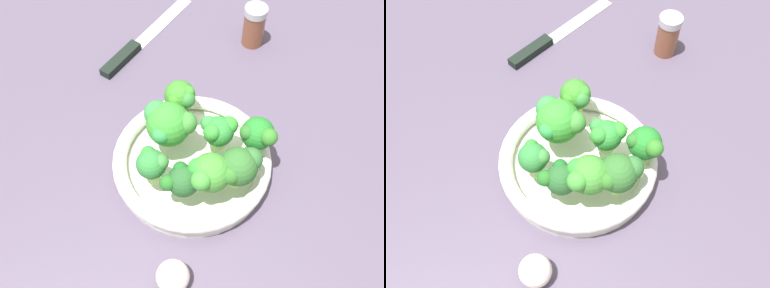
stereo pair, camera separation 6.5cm
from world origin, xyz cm
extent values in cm
cube|color=#51465B|center=(0.00, 0.00, -1.25)|extent=(130.00, 130.00, 2.50)
cylinder|color=silver|center=(2.49, 3.05, 0.90)|extent=(23.52, 23.52, 1.79)
torus|color=silver|center=(2.49, 3.05, 2.89)|extent=(24.50, 24.50, 2.19)
cylinder|color=#95BE5D|center=(8.07, -0.49, 4.81)|extent=(1.84, 1.84, 1.65)
sphere|color=#255728|center=(8.07, -0.49, 7.12)|extent=(4.59, 4.59, 4.59)
sphere|color=#1B5B21|center=(6.78, -0.31, 8.31)|extent=(2.17, 2.17, 2.17)
sphere|color=#236622|center=(8.09, -2.23, 7.89)|extent=(2.32, 2.32, 2.32)
cylinder|color=#92C868|center=(8.51, 3.86, 5.14)|extent=(1.90, 1.90, 2.31)
sphere|color=#3F8830|center=(8.51, 3.86, 8.12)|extent=(5.61, 5.61, 5.61)
sphere|color=green|center=(9.88, 1.95, 9.27)|extent=(2.84, 2.84, 2.84)
sphere|color=#2F8D30|center=(7.65, 2.22, 8.81)|extent=(2.82, 2.82, 2.82)
cylinder|color=#8FCE58|center=(8.79, 7.72, 5.18)|extent=(2.35, 2.35, 2.39)
sphere|color=#2F662A|center=(8.79, 7.72, 8.17)|extent=(5.55, 5.55, 5.55)
sphere|color=#2F6730|center=(8.45, 9.74, 8.63)|extent=(3.33, 3.33, 3.33)
sphere|color=#2E6A24|center=(10.02, 6.07, 8.76)|extent=(2.67, 2.67, 2.67)
cylinder|color=#91C962|center=(1.88, 7.39, 4.99)|extent=(2.39, 2.39, 2.02)
sphere|color=#2E8634|center=(1.88, 7.39, 7.50)|extent=(4.62, 4.62, 4.62)
sphere|color=green|center=(1.74, 9.01, 8.14)|extent=(2.77, 2.77, 2.77)
sphere|color=#318830|center=(2.54, 6.07, 8.68)|extent=(2.61, 2.61, 2.61)
sphere|color=#34873A|center=(0.50, 6.24, 8.12)|extent=(2.44, 2.44, 2.44)
cylinder|color=#8DC85C|center=(-1.11, 0.57, 5.03)|extent=(2.27, 2.27, 2.10)
sphere|color=#358F2F|center=(-1.11, 0.57, 8.26)|extent=(6.71, 6.71, 6.71)
sphere|color=#358640|center=(-2.98, -0.60, 9.04)|extent=(3.95, 3.95, 3.95)
sphere|color=#3C8534|center=(0.48, 2.90, 9.00)|extent=(3.42, 3.42, 3.42)
sphere|color=#2F8D41|center=(0.78, -1.04, 8.84)|extent=(2.73, 2.73, 2.73)
cylinder|color=#8BCE5C|center=(4.32, 12.52, 5.19)|extent=(2.31, 2.31, 2.42)
sphere|color=#227827|center=(4.32, 12.52, 8.02)|extent=(4.99, 4.99, 4.99)
sphere|color=#307426|center=(6.21, 13.26, 9.38)|extent=(2.63, 2.63, 2.63)
sphere|color=#296626|center=(4.32, 10.78, 9.01)|extent=(2.28, 2.28, 2.28)
cylinder|color=#A3D76B|center=(-5.81, 3.75, 5.35)|extent=(2.25, 2.25, 2.73)
sphere|color=#377E28|center=(-5.81, 3.75, 8.30)|extent=(4.87, 4.87, 4.87)
sphere|color=#367D37|center=(-4.62, 4.42, 8.67)|extent=(2.91, 2.91, 2.91)
sphere|color=#3B8926|center=(-4.87, 2.79, 8.83)|extent=(2.40, 2.40, 2.40)
sphere|color=#358E2A|center=(-5.13, 4.92, 9.41)|extent=(2.13, 2.13, 2.13)
cylinder|color=#9FCE70|center=(4.70, -3.62, 5.37)|extent=(1.88, 1.88, 2.78)
sphere|color=#2E7B36|center=(4.70, -3.62, 8.17)|extent=(4.32, 4.32, 4.32)
sphere|color=#2C802D|center=(3.48, -3.65, 9.15)|extent=(2.13, 2.13, 2.13)
sphere|color=#397C38|center=(5.19, -2.34, 8.87)|extent=(2.31, 2.31, 2.31)
cube|color=silver|center=(-32.11, 8.00, 0.20)|extent=(12.56, 14.96, 0.40)
cube|color=black|center=(-23.88, -2.44, 0.75)|extent=(7.67, 8.90, 1.50)
sphere|color=silver|center=(18.81, -4.89, 2.28)|extent=(4.57, 4.57, 4.57)
cylinder|color=brown|center=(-21.24, 22.95, 3.42)|extent=(4.05, 4.05, 6.84)
cylinder|color=#BAB6C0|center=(-21.24, 22.95, 7.55)|extent=(4.25, 4.25, 1.42)
camera|label=1|loc=(37.03, -8.10, 60.82)|focal=41.59mm
camera|label=2|loc=(38.46, -1.77, 60.82)|focal=41.59mm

